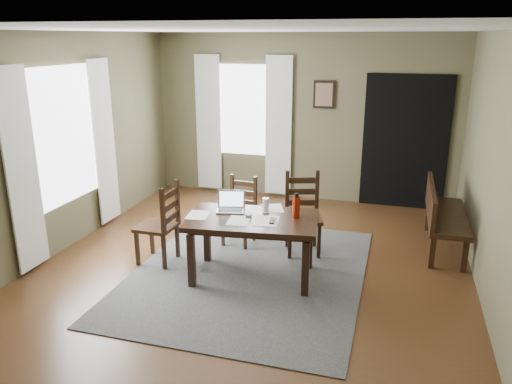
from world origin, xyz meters
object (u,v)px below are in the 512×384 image
(dining_table, at_px, (253,225))
(chair_end, at_px, (161,225))
(laptop, at_px, (231,205))
(chair_back_left, at_px, (240,212))
(water_bottle, at_px, (296,207))
(chair_back_right, at_px, (303,214))
(bench, at_px, (441,212))

(dining_table, bearing_deg, chair_end, 169.71)
(dining_table, xyz_separation_m, chair_end, (-1.17, 0.07, -0.14))
(chair_end, distance_m, laptop, 0.91)
(chair_back_left, height_order, water_bottle, water_bottle)
(laptop, relative_size, water_bottle, 1.30)
(chair_end, relative_size, chair_back_right, 0.98)
(chair_back_right, distance_m, water_bottle, 0.82)
(bench, distance_m, laptop, 2.72)
(laptop, bearing_deg, water_bottle, -16.10)
(chair_back_left, xyz_separation_m, laptop, (0.13, -0.74, 0.34))
(chair_end, xyz_separation_m, laptop, (0.85, 0.11, 0.29))
(chair_back_left, distance_m, bench, 2.58)
(laptop, height_order, water_bottle, water_bottle)
(dining_table, height_order, chair_back_right, chair_back_right)
(dining_table, bearing_deg, water_bottle, 10.61)
(dining_table, xyz_separation_m, laptop, (-0.31, 0.18, 0.14))
(dining_table, relative_size, water_bottle, 5.42)
(chair_back_left, distance_m, laptop, 0.83)
(water_bottle, bearing_deg, dining_table, -162.55)
(chair_end, height_order, water_bottle, chair_end)
(bench, height_order, water_bottle, water_bottle)
(chair_end, height_order, laptop, chair_end)
(chair_back_right, height_order, water_bottle, chair_back_right)
(dining_table, xyz_separation_m, bench, (2.07, 1.45, -0.14))
(dining_table, distance_m, chair_back_right, 0.97)
(chair_back_left, xyz_separation_m, water_bottle, (0.90, -0.78, 0.42))
(chair_end, bearing_deg, chair_back_left, 140.94)
(chair_end, distance_m, bench, 3.52)
(bench, distance_m, water_bottle, 2.11)
(laptop, bearing_deg, chair_back_right, 31.26)
(bench, height_order, laptop, laptop)
(bench, relative_size, laptop, 4.06)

